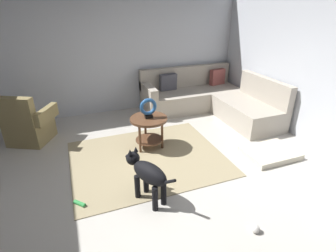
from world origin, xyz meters
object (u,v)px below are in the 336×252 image
sectional_couch (210,100)px  dog_toy_rope (80,204)px  armchair (28,125)px  dog_toy_ball (255,229)px  torus_sculpture (148,108)px  dog (147,173)px  side_table (149,125)px  dog_bed_mat (270,153)px

sectional_couch → dog_toy_rope: bearing=-145.1°
armchair → dog_toy_ball: (2.36, -3.05, -0.28)m
torus_sculpture → dog_toy_ball: (0.50, -2.12, -0.66)m
sectional_couch → dog: (-2.11, -2.22, 0.09)m
side_table → torus_sculpture: bearing=-97.1°
side_table → dog_toy_rope: bearing=-139.5°
side_table → torus_sculpture: size_ratio=1.84×
dog_toy_rope → sectional_couch: bearing=34.9°
sectional_couch → dog_bed_mat: 1.96m
armchair → dog: armchair is taller
dog → dog_bed_mat: bearing=-17.6°
sectional_couch → dog_toy_rope: sectional_couch is taller
dog_toy_rope → dog: bearing=-13.0°
armchair → torus_sculpture: size_ratio=3.03×
sectional_couch → armchair: same height
sectional_couch → dog_toy_ball: size_ratio=23.95×
dog_bed_mat → dog_toy_ball: bearing=-135.3°
sectional_couch → side_table: sectional_couch is taller
dog_toy_ball → dog_toy_rope: dog_toy_ball is taller
armchair → torus_sculpture: armchair is taller
torus_sculpture → dog: torus_sculpture is taller
sectional_couch → dog_toy_ball: (-1.21, -3.13, -0.24)m
side_table → torus_sculpture: 0.29m
sectional_couch → torus_sculpture: 2.02m
armchair → torus_sculpture: 2.12m
torus_sculpture → dog_toy_rope: bearing=-139.5°
sectional_couch → dog_toy_rope: (-2.91, -2.03, -0.26)m
torus_sculpture → dog_toy_ball: size_ratio=3.47×
armchair → dog_bed_mat: armchair is taller
torus_sculpture → dog_toy_rope: torus_sculpture is taller
torus_sculpture → dog_bed_mat: bearing=-28.8°
sectional_couch → dog_bed_mat: bearing=-90.2°
side_table → armchair: bearing=153.5°
sectional_couch → torus_sculpture: (-1.71, -1.01, 0.42)m
sectional_couch → dog_toy_ball: bearing=-111.1°
side_table → dog_toy_rope: (-1.20, -1.03, -0.39)m
armchair → dog_toy_rope: bearing=-44.0°
dog_toy_ball → armchair: bearing=127.7°
side_table → torus_sculpture: torus_sculpture is taller
dog_bed_mat → side_table: bearing=151.2°
torus_sculpture → dog_bed_mat: size_ratio=0.41×
side_table → dog_toy_ball: 2.21m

